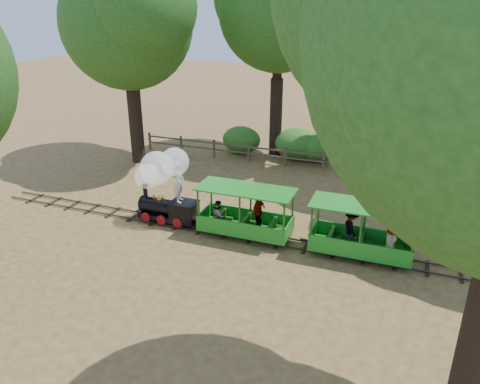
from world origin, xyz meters
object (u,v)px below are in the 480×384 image
(locomotive, at_px, (162,180))
(fence, at_px, (304,157))
(carriage_front, at_px, (244,217))
(carriage_rear, at_px, (362,236))

(locomotive, height_order, fence, locomotive)
(carriage_front, height_order, fence, carriage_front)
(carriage_front, xyz_separation_m, fence, (0.30, 8.02, -0.21))
(fence, bearing_deg, locomotive, -114.58)
(carriage_front, xyz_separation_m, carriage_rear, (4.17, 0.01, 0.02))
(locomotive, distance_m, carriage_rear, 7.56)
(carriage_rear, relative_size, fence, 0.19)
(locomotive, xyz_separation_m, fence, (3.63, 7.93, -1.16))
(locomotive, distance_m, fence, 8.80)
(carriage_rear, distance_m, fence, 8.90)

